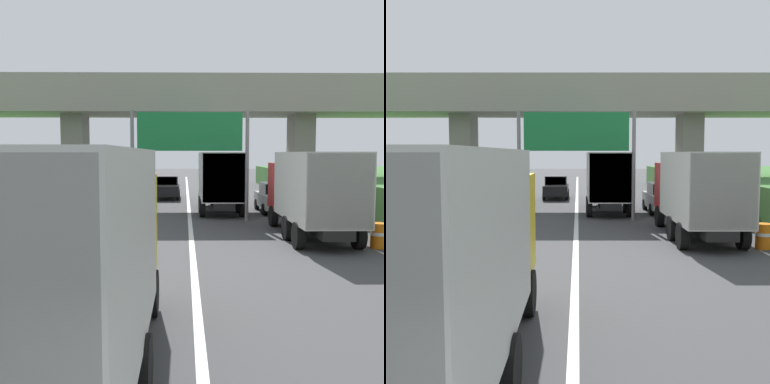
# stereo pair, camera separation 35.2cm
# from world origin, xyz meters

# --- Properties ---
(lane_centre_stripe) EXTENTS (0.20, 85.11, 0.01)m
(lane_centre_stripe) POSITION_xyz_m (0.00, 22.56, 0.00)
(lane_centre_stripe) COLOR white
(lane_centre_stripe) RESTS_ON ground
(overpass_bridge) EXTENTS (40.00, 4.80, 8.01)m
(overpass_bridge) POSITION_xyz_m (0.00, 28.20, 6.07)
(overpass_bridge) COLOR gray
(overpass_bridge) RESTS_ON ground
(overhead_highway_sign) EXTENTS (5.88, 0.18, 5.51)m
(overhead_highway_sign) POSITION_xyz_m (0.00, 21.87, 4.09)
(overhead_highway_sign) COLOR slate
(overhead_highway_sign) RESTS_ON ground
(truck_red) EXTENTS (2.44, 7.30, 3.44)m
(truck_red) POSITION_xyz_m (4.83, 17.34, 1.93)
(truck_red) COLOR black
(truck_red) RESTS_ON ground
(truck_white) EXTENTS (2.44, 7.30, 3.44)m
(truck_white) POSITION_xyz_m (1.76, 25.59, 1.93)
(truck_white) COLOR black
(truck_white) RESTS_ON ground
(truck_yellow) EXTENTS (2.44, 7.30, 3.44)m
(truck_yellow) POSITION_xyz_m (-1.95, 5.69, 1.93)
(truck_yellow) COLOR black
(truck_yellow) RESTS_ON ground
(car_black) EXTENTS (1.86, 4.10, 1.72)m
(car_black) POSITION_xyz_m (-1.55, 33.22, 0.86)
(car_black) COLOR black
(car_black) RESTS_ON ground
(car_silver) EXTENTS (1.86, 4.10, 1.72)m
(car_silver) POSITION_xyz_m (4.93, 25.21, 0.86)
(car_silver) COLOR #B2B5B7
(car_silver) RESTS_ON ground
(construction_barrel_2) EXTENTS (0.57, 0.57, 0.90)m
(construction_barrel_2) POSITION_xyz_m (6.68, 15.20, 0.46)
(construction_barrel_2) COLOR orange
(construction_barrel_2) RESTS_ON ground
(construction_barrel_3) EXTENTS (0.57, 0.57, 0.90)m
(construction_barrel_3) POSITION_xyz_m (6.61, 19.49, 0.46)
(construction_barrel_3) COLOR orange
(construction_barrel_3) RESTS_ON ground
(construction_barrel_4) EXTENTS (0.57, 0.57, 0.90)m
(construction_barrel_4) POSITION_xyz_m (6.52, 23.77, 0.46)
(construction_barrel_4) COLOR orange
(construction_barrel_4) RESTS_ON ground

